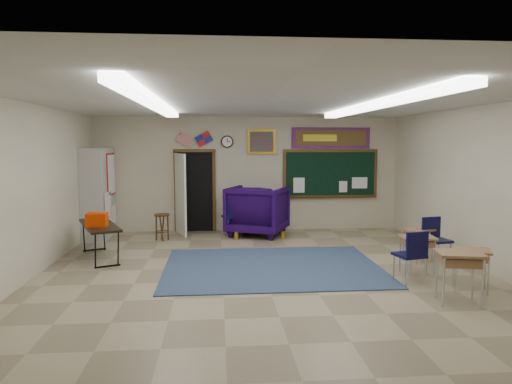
{
  "coord_description": "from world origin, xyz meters",
  "views": [
    {
      "loc": [
        -0.81,
        -7.49,
        2.32
      ],
      "look_at": [
        -0.05,
        1.5,
        1.35
      ],
      "focal_mm": 32.0,
      "sensor_mm": 36.0,
      "label": 1
    }
  ],
  "objects": [
    {
      "name": "floor",
      "position": [
        0.0,
        0.0,
        0.0
      ],
      "size": [
        9.0,
        9.0,
        0.0
      ],
      "primitive_type": "plane",
      "color": "#9A8B6A",
      "rests_on": "ground"
    },
    {
      "name": "back_wall",
      "position": [
        0.0,
        4.5,
        1.5
      ],
      "size": [
        8.0,
        0.04,
        3.0
      ],
      "primitive_type": "cube",
      "color": "beige",
      "rests_on": "floor"
    },
    {
      "name": "front_wall",
      "position": [
        0.0,
        -4.5,
        1.5
      ],
      "size": [
        8.0,
        0.04,
        3.0
      ],
      "primitive_type": "cube",
      "color": "beige",
      "rests_on": "floor"
    },
    {
      "name": "left_wall",
      "position": [
        -4.0,
        0.0,
        1.5
      ],
      "size": [
        0.04,
        9.0,
        3.0
      ],
      "primitive_type": "cube",
      "color": "beige",
      "rests_on": "floor"
    },
    {
      "name": "right_wall",
      "position": [
        4.0,
        0.0,
        1.5
      ],
      "size": [
        0.04,
        9.0,
        3.0
      ],
      "primitive_type": "cube",
      "color": "beige",
      "rests_on": "floor"
    },
    {
      "name": "ceiling",
      "position": [
        0.0,
        0.0,
        3.0
      ],
      "size": [
        8.0,
        9.0,
        0.04
      ],
      "primitive_type": "cube",
      "color": "silver",
      "rests_on": "back_wall"
    },
    {
      "name": "area_rug",
      "position": [
        0.2,
        0.8,
        0.01
      ],
      "size": [
        4.0,
        3.0,
        0.02
      ],
      "primitive_type": "cube",
      "color": "#2F3D5A",
      "rests_on": "floor"
    },
    {
      "name": "fluorescent_strips",
      "position": [
        0.0,
        0.0,
        2.94
      ],
      "size": [
        3.86,
        6.0,
        0.1
      ],
      "primitive_type": null,
      "color": "white",
      "rests_on": "ceiling"
    },
    {
      "name": "doorway",
      "position": [
        -1.5,
        4.35,
        1.06
      ],
      "size": [
        1.1,
        0.89,
        2.16
      ],
      "color": "black",
      "rests_on": "back_wall"
    },
    {
      "name": "chalkboard",
      "position": [
        2.2,
        4.46,
        1.46
      ],
      "size": [
        2.55,
        0.14,
        1.3
      ],
      "color": "#4F3516",
      "rests_on": "back_wall"
    },
    {
      "name": "bulletin_board",
      "position": [
        2.2,
        4.47,
        2.45
      ],
      "size": [
        2.1,
        0.05,
        0.55
      ],
      "color": "#B2200F",
      "rests_on": "back_wall"
    },
    {
      "name": "framed_art_print",
      "position": [
        0.35,
        4.47,
        2.35
      ],
      "size": [
        0.75,
        0.05,
        0.65
      ],
      "color": "#AC8521",
      "rests_on": "back_wall"
    },
    {
      "name": "wall_clock",
      "position": [
        -0.55,
        4.47,
        2.35
      ],
      "size": [
        0.32,
        0.05,
        0.32
      ],
      "color": "black",
      "rests_on": "back_wall"
    },
    {
      "name": "wall_flags",
      "position": [
        -1.4,
        4.44,
        2.48
      ],
      "size": [
        1.16,
        0.06,
        0.7
      ],
      "primitive_type": null,
      "color": "red",
      "rests_on": "back_wall"
    },
    {
      "name": "storage_cabinet",
      "position": [
        -3.71,
        3.85,
        1.1
      ],
      "size": [
        0.59,
        1.25,
        2.2
      ],
      "color": "#A8A8A4",
      "rests_on": "floor"
    },
    {
      "name": "wingback_armchair",
      "position": [
        0.2,
        3.86,
        0.63
      ],
      "size": [
        1.78,
        1.8,
        1.25
      ],
      "primitive_type": "imported",
      "rotation": [
        0.0,
        0.0,
        2.73
      ],
      "color": "#180537",
      "rests_on": "floor"
    },
    {
      "name": "student_chair_reading",
      "position": [
        -0.45,
        3.79,
        0.46
      ],
      "size": [
        0.58,
        0.58,
        0.91
      ],
      "primitive_type": null,
      "rotation": [
        0.0,
        0.0,
        3.47
      ],
      "color": "#090833",
      "rests_on": "floor"
    },
    {
      "name": "student_chair_desk_a",
      "position": [
        2.35,
        -0.33,
        0.45
      ],
      "size": [
        0.54,
        0.54,
        0.9
      ],
      "primitive_type": null,
      "rotation": [
        0.0,
        0.0,
        3.38
      ],
      "color": "#090833",
      "rests_on": "floor"
    },
    {
      "name": "student_chair_desk_b",
      "position": [
        3.35,
        0.72,
        0.45
      ],
      "size": [
        0.53,
        0.53,
        0.9
      ],
      "primitive_type": null,
      "rotation": [
        0.0,
        0.0,
        0.2
      ],
      "color": "#090833",
      "rests_on": "floor"
    },
    {
      "name": "student_desk_front_left",
      "position": [
        2.68,
        0.09,
        0.39
      ],
      "size": [
        0.62,
        0.49,
        0.69
      ],
      "rotation": [
        0.0,
        0.0,
        -0.09
      ],
      "color": "#A0744A",
      "rests_on": "floor"
    },
    {
      "name": "student_desk_front_right",
      "position": [
        3.1,
        0.98,
        0.36
      ],
      "size": [
        0.67,
        0.6,
        0.65
      ],
      "rotation": [
        0.0,
        0.0,
        0.45
      ],
      "color": "#A0744A",
      "rests_on": "floor"
    },
    {
      "name": "student_desk_back_left",
      "position": [
        2.65,
        -1.35,
        0.42
      ],
      "size": [
        0.71,
        0.59,
        0.76
      ],
      "rotation": [
        0.0,
        0.0,
        -0.2
      ],
      "color": "#A0744A",
      "rests_on": "floor"
    },
    {
      "name": "student_desk_back_right",
      "position": [
        3.15,
        -0.81,
        0.37
      ],
      "size": [
        0.68,
        0.61,
        0.66
      ],
      "rotation": [
        0.0,
        0.0,
        -0.43
      ],
      "color": "#A0744A",
      "rests_on": "floor"
    },
    {
      "name": "folding_table",
      "position": [
        -3.18,
        1.75,
        0.38
      ],
      "size": [
        1.19,
        1.78,
        0.96
      ],
      "rotation": [
        0.0,
        0.0,
        0.41
      ],
      "color": "black",
      "rests_on": "floor"
    },
    {
      "name": "wooden_stool",
      "position": [
        -2.14,
        3.38,
        0.33
      ],
      "size": [
        0.36,
        0.36,
        0.64
      ],
      "color": "#462C15",
      "rests_on": "floor"
    }
  ]
}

